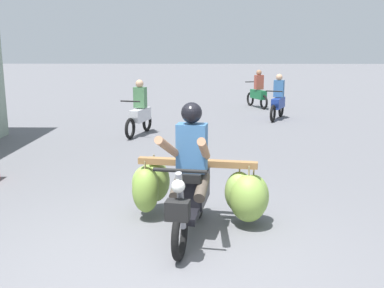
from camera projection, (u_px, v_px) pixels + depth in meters
The scene contains 5 objects.
ground_plane at pixel (157, 267), 4.55m from camera, with size 120.00×120.00×0.00m, color slate.
motorbike_main_loaded at pixel (199, 187), 5.53m from camera, with size 1.81×1.91×1.58m.
motorbike_distant_ahead_left at pixel (278, 101), 13.90m from camera, with size 0.78×1.53×1.40m.
motorbike_distant_ahead_right at pixel (140, 113), 11.41m from camera, with size 0.64×1.58×1.40m.
motorbike_distant_far_ahead at pixel (258, 92), 16.56m from camera, with size 0.73×1.55×1.40m.
Camera 1 is at (0.44, -4.18, 2.18)m, focal length 41.91 mm.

